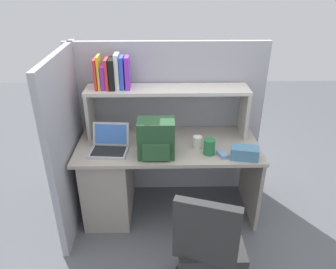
# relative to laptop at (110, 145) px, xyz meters

# --- Properties ---
(ground_plane) EXTENTS (8.00, 8.00, 0.00)m
(ground_plane) POSITION_rel_laptop_xyz_m (0.50, 0.10, -0.78)
(ground_plane) COLOR #595B60
(desk) EXTENTS (1.60, 0.70, 0.73)m
(desk) POSITION_rel_laptop_xyz_m (0.11, 0.10, -0.38)
(desk) COLOR #AAA093
(desk) RESTS_ON ground_plane
(cubicle_partition_rear) EXTENTS (1.84, 0.05, 1.55)m
(cubicle_partition_rear) POSITION_rel_laptop_xyz_m (0.50, 0.48, -0.01)
(cubicle_partition_rear) COLOR #9E9EA8
(cubicle_partition_rear) RESTS_ON ground_plane
(cubicle_partition_left) EXTENTS (0.05, 1.06, 1.55)m
(cubicle_partition_left) POSITION_rel_laptop_xyz_m (-0.35, 0.05, -0.01)
(cubicle_partition_left) COLOR #9E9EA8
(cubicle_partition_left) RESTS_ON ground_plane
(overhead_hutch) EXTENTS (1.44, 0.28, 0.45)m
(overhead_hutch) POSITION_rel_laptop_xyz_m (0.50, 0.30, 0.30)
(overhead_hutch) COLOR #BCB7AC
(overhead_hutch) RESTS_ON desk
(reference_books_on_shelf) EXTENTS (0.30, 0.17, 0.30)m
(reference_books_on_shelf) POSITION_rel_laptop_xyz_m (0.03, 0.30, 0.53)
(reference_books_on_shelf) COLOR red
(reference_books_on_shelf) RESTS_ON overhead_hutch
(laptop) EXTENTS (0.33, 0.29, 0.22)m
(laptop) POSITION_rel_laptop_xyz_m (0.00, 0.00, 0.00)
(laptop) COLOR #B7BABF
(laptop) RESTS_ON desk
(backpack) EXTENTS (0.30, 0.23, 0.32)m
(backpack) POSITION_rel_laptop_xyz_m (0.40, -0.09, 0.10)
(backpack) COLOR #264C2D
(backpack) RESTS_ON desk
(computer_mouse) EXTENTS (0.09, 0.12, 0.03)m
(computer_mouse) POSITION_rel_laptop_xyz_m (0.94, -0.12, -0.03)
(computer_mouse) COLOR #7299C6
(computer_mouse) RESTS_ON desk
(paper_cup) EXTENTS (0.08, 0.08, 0.10)m
(paper_cup) POSITION_rel_laptop_xyz_m (0.75, 0.04, 0.00)
(paper_cup) COLOR white
(paper_cup) RESTS_ON desk
(tissue_box) EXTENTS (0.24, 0.16, 0.10)m
(tissue_box) POSITION_rel_laptop_xyz_m (1.11, -0.15, -0.00)
(tissue_box) COLOR teal
(tissue_box) RESTS_ON desk
(snack_canister) EXTENTS (0.10, 0.10, 0.13)m
(snack_canister) POSITION_rel_laptop_xyz_m (0.84, -0.07, 0.02)
(snack_canister) COLOR #26723F
(snack_canister) RESTS_ON desk
(office_chair) EXTENTS (0.52, 0.54, 0.93)m
(office_chair) POSITION_rel_laptop_xyz_m (0.75, -0.83, -0.39)
(office_chair) COLOR black
(office_chair) RESTS_ON ground_plane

